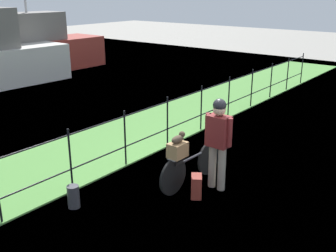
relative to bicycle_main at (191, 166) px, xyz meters
The scene contains 10 objects.
ground_plane 0.74m from the bicycle_main, 30.76° to the right, with size 60.00×60.00×0.00m, color gray.
grass_strip 2.76m from the bicycle_main, 78.34° to the left, with size 27.00×2.40×0.03m, color #569342.
iron_fence 1.66m from the bicycle_main, 70.24° to the left, with size 18.04×0.04×1.17m.
bicycle_main is the anchor object (origin of this frame).
wooden_crate 0.61m from the bicycle_main, behind, with size 0.33×0.24×0.26m, color #A87F51.
terrier_dog 0.76m from the bicycle_main, behind, with size 0.32×0.15×0.18m.
cyclist_person 0.81m from the bicycle_main, 71.64° to the right, with size 0.28×0.54×1.68m.
backpack_on_paving 0.52m from the bicycle_main, 134.49° to the right, with size 0.28×0.18×0.40m, color maroon.
mooring_bollard 2.17m from the bicycle_main, 151.35° to the left, with size 0.20×0.20×0.39m, color #38383D.
moored_boat_near 12.42m from the bicycle_main, 68.95° to the left, with size 6.76×2.09×4.14m.
Camera 1 is at (-6.13, -3.51, 3.43)m, focal length 42.97 mm.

